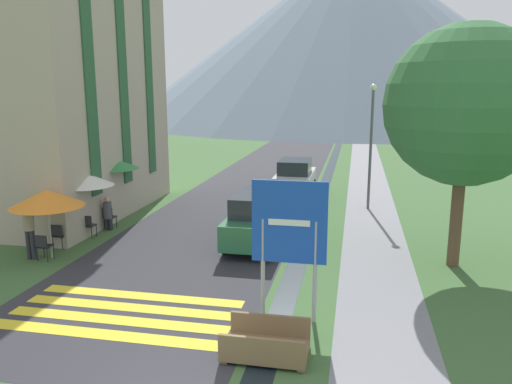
% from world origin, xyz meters
% --- Properties ---
extents(ground_plane, '(160.00, 160.00, 0.00)m').
position_xyz_m(ground_plane, '(0.00, 20.00, 0.00)').
color(ground_plane, '#3D6033').
extents(road, '(6.40, 60.00, 0.01)m').
position_xyz_m(road, '(-2.50, 30.00, 0.00)').
color(road, '#2D2D33').
rests_on(road, ground_plane).
extents(footpath, '(2.20, 60.00, 0.01)m').
position_xyz_m(footpath, '(3.60, 30.00, 0.00)').
color(footpath, slate).
rests_on(footpath, ground_plane).
extents(drainage_channel, '(0.60, 60.00, 0.00)m').
position_xyz_m(drainage_channel, '(1.20, 30.00, 0.00)').
color(drainage_channel, black).
rests_on(drainage_channel, ground_plane).
extents(crosswalk_marking, '(5.44, 2.54, 0.01)m').
position_xyz_m(crosswalk_marking, '(-2.50, 3.09, 0.01)').
color(crosswalk_marking, yellow).
rests_on(crosswalk_marking, ground_plane).
extents(mountain_distant, '(74.33, 74.33, 27.86)m').
position_xyz_m(mountain_distant, '(1.68, 78.83, 13.93)').
color(mountain_distant, slate).
rests_on(mountain_distant, ground_plane).
extents(hotel_building, '(6.20, 9.98, 11.42)m').
position_xyz_m(hotel_building, '(-9.40, 12.00, 6.15)').
color(hotel_building, tan).
rests_on(hotel_building, ground_plane).
extents(road_sign, '(1.71, 0.11, 3.31)m').
position_xyz_m(road_sign, '(1.42, 3.55, 2.10)').
color(road_sign, '#9E9EA3').
rests_on(road_sign, ground_plane).
extents(footbridge, '(1.70, 1.10, 0.65)m').
position_xyz_m(footbridge, '(1.20, 1.88, 0.23)').
color(footbridge, brown).
rests_on(footbridge, ground_plane).
extents(parked_car_near, '(1.81, 4.39, 1.82)m').
position_xyz_m(parked_car_near, '(-0.40, 9.16, 0.91)').
color(parked_car_near, '#28663D').
rests_on(parked_car_near, ground_plane).
extents(parked_car_far, '(1.86, 3.92, 1.82)m').
position_xyz_m(parked_car_far, '(-0.12, 17.42, 0.91)').
color(parked_car_far, silver).
rests_on(parked_car_far, ground_plane).
extents(cafe_chair_middle, '(0.40, 0.40, 0.85)m').
position_xyz_m(cafe_chair_middle, '(-6.51, 8.58, 0.51)').
color(cafe_chair_middle, '#232328').
rests_on(cafe_chair_middle, ground_plane).
extents(cafe_chair_far_left, '(0.40, 0.40, 0.85)m').
position_xyz_m(cafe_chair_far_left, '(-7.00, 9.96, 0.51)').
color(cafe_chair_far_left, '#232328').
rests_on(cafe_chair_far_left, ground_plane).
extents(cafe_chair_far_right, '(0.40, 0.40, 0.85)m').
position_xyz_m(cafe_chair_far_right, '(-6.35, 9.82, 0.51)').
color(cafe_chair_far_right, '#232328').
rests_on(cafe_chair_far_right, ground_plane).
extents(cafe_chair_nearest, '(0.40, 0.40, 0.85)m').
position_xyz_m(cafe_chair_nearest, '(-6.63, 6.09, 0.51)').
color(cafe_chair_nearest, '#232328').
rests_on(cafe_chair_nearest, ground_plane).
extents(cafe_chair_near_right, '(0.40, 0.40, 0.85)m').
position_xyz_m(cafe_chair_near_right, '(-6.85, 7.26, 0.51)').
color(cafe_chair_near_right, '#232328').
rests_on(cafe_chair_near_right, ground_plane).
extents(cafe_umbrella_front_orange, '(2.27, 2.27, 2.22)m').
position_xyz_m(cafe_umbrella_front_orange, '(-6.57, 6.40, 1.95)').
color(cafe_umbrella_front_orange, '#B7B2A8').
rests_on(cafe_umbrella_front_orange, ground_plane).
extents(cafe_umbrella_middle_white, '(2.07, 2.07, 2.32)m').
position_xyz_m(cafe_umbrella_middle_white, '(-6.77, 9.01, 2.07)').
color(cafe_umbrella_middle_white, '#B7B2A8').
rests_on(cafe_umbrella_middle_white, ground_plane).
extents(cafe_umbrella_rear_green, '(1.94, 1.94, 2.50)m').
position_xyz_m(cafe_umbrella_rear_green, '(-6.79, 11.39, 2.29)').
color(cafe_umbrella_rear_green, '#B7B2A8').
rests_on(cafe_umbrella_rear_green, ground_plane).
extents(person_standing_terrace, '(0.32, 0.32, 1.77)m').
position_xyz_m(person_standing_terrace, '(-7.09, 6.13, 1.03)').
color(person_standing_terrace, '#282833').
rests_on(person_standing_terrace, ground_plane).
extents(person_seated_far, '(0.32, 0.32, 1.26)m').
position_xyz_m(person_seated_far, '(-6.73, 7.68, 0.70)').
color(person_seated_far, '#282833').
rests_on(person_seated_far, ground_plane).
extents(person_seated_near, '(0.32, 0.32, 1.29)m').
position_xyz_m(person_seated_near, '(-6.32, 9.70, 0.71)').
color(person_seated_near, '#282833').
rests_on(person_seated_near, ground_plane).
extents(streetlamp, '(0.28, 0.28, 5.48)m').
position_xyz_m(streetlamp, '(3.46, 15.18, 3.23)').
color(streetlamp, '#515156').
rests_on(streetlamp, ground_plane).
extents(tree_by_path, '(4.65, 4.65, 7.16)m').
position_xyz_m(tree_by_path, '(5.86, 8.18, 4.82)').
color(tree_by_path, brown).
rests_on(tree_by_path, ground_plane).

